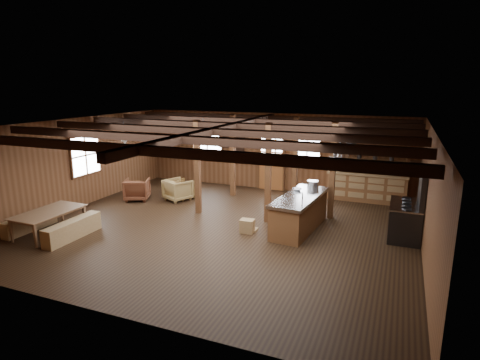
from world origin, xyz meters
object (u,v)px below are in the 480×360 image
(commercial_range, at_px, (408,214))
(armchair_c, at_px, (178,190))
(kitchen_island, at_px, (299,212))
(dining_table, at_px, (51,223))
(armchair_a, at_px, (137,189))
(armchair_b, at_px, (183,189))

(commercial_range, bearing_deg, armchair_c, 174.06)
(kitchen_island, xyz_separation_m, armchair_c, (-4.46, 1.21, -0.12))
(dining_table, bearing_deg, kitchen_island, -64.18)
(dining_table, relative_size, armchair_a, 2.23)
(armchair_a, relative_size, armchair_c, 1.01)
(kitchen_island, height_order, dining_table, kitchen_island)
(armchair_a, bearing_deg, armchair_c, 176.94)
(dining_table, height_order, armchair_b, armchair_b)
(kitchen_island, height_order, armchair_c, kitchen_island)
(kitchen_island, relative_size, commercial_range, 1.38)
(armchair_a, height_order, armchair_b, armchair_a)
(kitchen_island, bearing_deg, armchair_a, 178.38)
(commercial_range, height_order, dining_table, commercial_range)
(commercial_range, distance_m, armchair_c, 7.17)
(dining_table, bearing_deg, armchair_a, -1.83)
(dining_table, height_order, armchair_c, armchair_c)
(armchair_a, height_order, armchair_c, armchair_a)
(dining_table, distance_m, armchair_c, 4.23)
(commercial_range, height_order, armchair_b, commercial_range)
(commercial_range, relative_size, armchair_a, 2.36)
(kitchen_island, distance_m, armchair_a, 5.78)
(dining_table, xyz_separation_m, armchair_c, (1.43, 3.99, 0.05))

